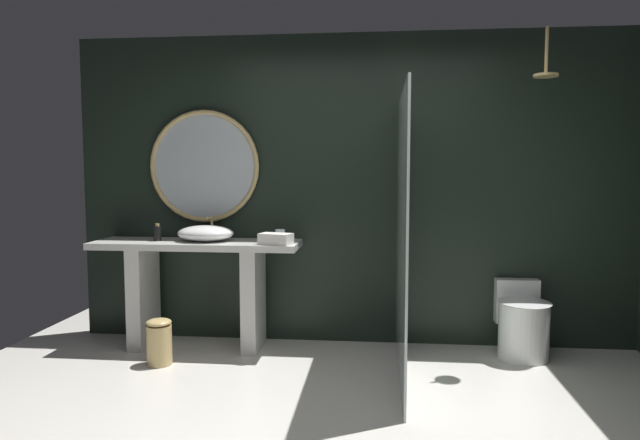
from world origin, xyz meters
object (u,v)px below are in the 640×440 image
at_px(waste_bin, 159,341).
at_px(vessel_sink, 206,233).
at_px(round_wall_mirror, 204,166).
at_px(toilet, 522,323).
at_px(soap_dispenser, 157,233).
at_px(rain_shower_head, 546,69).
at_px(folded_hand_towel, 276,239).
at_px(tumbler_cup, 280,236).

bearing_deg(waste_bin, vessel_sink, 63.34).
xyz_separation_m(round_wall_mirror, toilet, (2.62, -0.21, -1.24)).
height_order(toilet, waste_bin, toilet).
relative_size(soap_dispenser, rain_shower_head, 0.40).
height_order(vessel_sink, toilet, vessel_sink).
bearing_deg(toilet, vessel_sink, -179.46).
xyz_separation_m(soap_dispenser, folded_hand_towel, (1.02, -0.14, -0.02)).
bearing_deg(soap_dispenser, tumbler_cup, 0.71).
xyz_separation_m(soap_dispenser, rain_shower_head, (3.01, -0.16, 1.24)).
xyz_separation_m(round_wall_mirror, folded_hand_towel, (0.69, -0.39, -0.57)).
bearing_deg(tumbler_cup, soap_dispenser, -179.29).
distance_m(tumbler_cup, soap_dispenser, 1.02).
bearing_deg(soap_dispenser, toilet, 0.74).
distance_m(round_wall_mirror, folded_hand_towel, 0.97).
bearing_deg(round_wall_mirror, waste_bin, -102.59).
relative_size(soap_dispenser, round_wall_mirror, 0.15).
distance_m(vessel_sink, soap_dispenser, 0.41).
xyz_separation_m(soap_dispenser, toilet, (2.95, 0.04, -0.68)).
bearing_deg(vessel_sink, folded_hand_towel, -13.97).
bearing_deg(toilet, round_wall_mirror, 175.42).
xyz_separation_m(rain_shower_head, folded_hand_towel, (-1.99, 0.03, -1.26)).
relative_size(tumbler_cup, folded_hand_towel, 0.42).
distance_m(soap_dispenser, toilet, 3.03).
bearing_deg(rain_shower_head, tumbler_cup, 174.92).
bearing_deg(rain_shower_head, toilet, 106.66).
distance_m(soap_dispenser, round_wall_mirror, 0.69).
bearing_deg(vessel_sink, soap_dispenser, -178.03).
xyz_separation_m(vessel_sink, rain_shower_head, (2.61, -0.18, 1.24)).
distance_m(toilet, waste_bin, 2.82).
relative_size(vessel_sink, toilet, 0.79).
height_order(vessel_sink, rain_shower_head, rain_shower_head).
relative_size(soap_dispenser, folded_hand_towel, 0.58).
height_order(vessel_sink, round_wall_mirror, round_wall_mirror).
bearing_deg(waste_bin, toilet, 9.91).
distance_m(soap_dispenser, rain_shower_head, 3.26).
height_order(tumbler_cup, waste_bin, tumbler_cup).
relative_size(rain_shower_head, folded_hand_towel, 1.43).
bearing_deg(toilet, tumbler_cup, -179.25).
height_order(soap_dispenser, round_wall_mirror, round_wall_mirror).
xyz_separation_m(waste_bin, folded_hand_towel, (0.84, 0.31, 0.75)).
height_order(vessel_sink, folded_hand_towel, vessel_sink).
bearing_deg(folded_hand_towel, toilet, 5.20).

